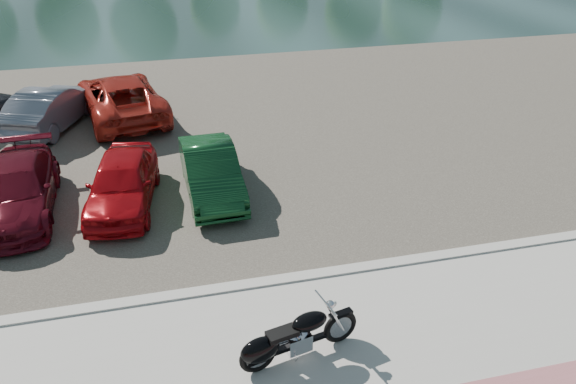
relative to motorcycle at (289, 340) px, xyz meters
The scene contains 9 objects.
ground 0.83m from the motorcycle, 23.76° to the left, with size 200.00×200.00×0.00m, color #595447.
kerb 2.37m from the motorcycle, 75.97° to the left, with size 60.00×0.30×0.14m, color #B0ADA6.
parking_lot 11.27m from the motorcycle, 87.14° to the left, with size 60.00×18.00×0.04m, color #3F3B33.
motorcycle is the anchor object (origin of this frame).
car_3 8.68m from the motorcycle, 129.61° to the left, with size 1.82×4.48×1.30m, color #540C17.
car_4 7.07m from the motorcycle, 114.33° to the left, with size 1.60×3.99×1.36m, color #AA0B11.
car_5 6.58m from the motorcycle, 95.04° to the left, with size 1.39×3.99×1.31m, color #103D1D.
car_9 13.71m from the motorcycle, 113.14° to the left, with size 1.52×4.37×1.44m, color slate.
car_10 13.36m from the motorcycle, 103.13° to the left, with size 2.55×5.52×1.53m, color #AF281D.
Camera 1 is at (-2.30, -7.37, 7.60)m, focal length 35.00 mm.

